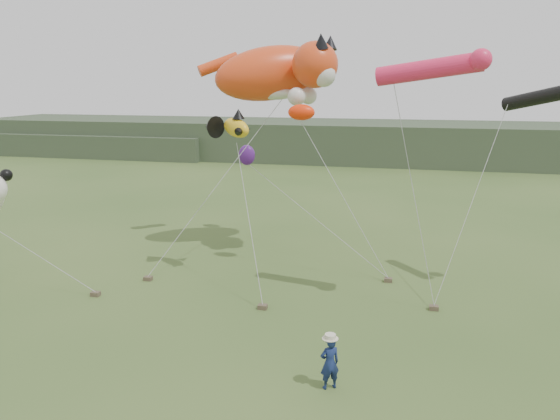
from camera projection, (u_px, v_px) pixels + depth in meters
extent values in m
plane|color=#385123|center=(263.00, 358.00, 16.56)|extent=(120.00, 120.00, 0.00)
cube|color=#2D3D28|center=(372.00, 141.00, 58.72)|extent=(90.00, 12.00, 4.00)
cube|color=#2D3D28|center=(107.00, 144.00, 62.83)|extent=(25.00, 8.00, 2.50)
imported|color=#15224F|center=(330.00, 363.00, 14.78)|extent=(0.66, 0.59, 1.51)
cube|color=brown|center=(148.00, 278.00, 23.07)|extent=(0.33, 0.26, 0.17)
cube|color=brown|center=(263.00, 307.00, 20.15)|extent=(0.33, 0.26, 0.17)
cube|color=brown|center=(434.00, 308.00, 20.06)|extent=(0.33, 0.26, 0.17)
cube|color=brown|center=(95.00, 294.00, 21.38)|extent=(0.33, 0.26, 0.17)
cube|color=brown|center=(388.00, 280.00, 22.89)|extent=(0.33, 0.26, 0.17)
ellipsoid|color=red|center=(272.00, 73.00, 25.40)|extent=(6.16, 4.93, 3.18)
sphere|color=red|center=(315.00, 65.00, 23.75)|extent=(2.02, 2.02, 2.02)
cone|color=black|center=(321.00, 41.00, 22.92)|extent=(0.63, 0.77, 0.76)
cone|color=black|center=(330.00, 42.00, 23.94)|extent=(0.63, 0.73, 0.72)
sphere|color=beige|center=(324.00, 75.00, 23.43)|extent=(1.01, 1.01, 1.01)
ellipsoid|color=beige|center=(275.00, 93.00, 25.23)|extent=(1.98, 0.99, 0.62)
sphere|color=beige|center=(297.00, 96.00, 23.57)|extent=(0.79, 0.79, 0.79)
sphere|color=beige|center=(308.00, 96.00, 25.01)|extent=(0.79, 0.79, 0.79)
cylinder|color=red|center=(219.00, 64.00, 26.81)|extent=(2.09, 1.53, 1.22)
ellipsoid|color=gold|center=(236.00, 128.00, 22.02)|extent=(1.62, 1.33, 1.00)
cone|color=black|center=(211.00, 127.00, 22.58)|extent=(1.08, 1.15, 0.91)
cone|color=black|center=(238.00, 114.00, 21.87)|extent=(0.50, 0.50, 0.40)
cone|color=black|center=(240.00, 132.00, 21.50)|extent=(0.53, 0.57, 0.40)
cone|color=black|center=(247.00, 129.00, 22.46)|extent=(0.53, 0.57, 0.40)
cylinder|color=black|center=(539.00, 97.00, 20.33)|extent=(2.44, 2.49, 1.14)
cylinder|color=#EA2350|center=(429.00, 69.00, 18.41)|extent=(3.64, 1.38, 1.13)
sphere|color=#EA2350|center=(481.00, 59.00, 17.44)|extent=(0.70, 0.70, 0.70)
sphere|color=black|center=(6.00, 175.00, 21.39)|extent=(0.48, 0.48, 0.48)
ellipsoid|color=#FF2E08|center=(301.00, 112.00, 22.78)|extent=(1.14, 0.66, 0.66)
ellipsoid|color=#491872|center=(247.00, 155.00, 29.52)|extent=(0.91, 0.60, 1.11)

